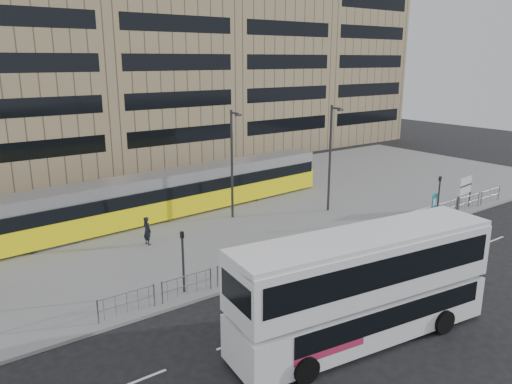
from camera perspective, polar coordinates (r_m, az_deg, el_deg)
ground at (r=29.66m, az=9.43°, el=-7.23°), size 120.00×120.00×0.00m
plaza at (r=38.41m, az=-3.46°, el=-1.75°), size 64.00×24.00×0.15m
kerb at (r=29.66m, az=9.37°, el=-7.06°), size 64.00×0.25×0.17m
building_row at (r=57.39m, az=-15.07°, el=16.28°), size 70.40×18.40×31.20m
pedestrian_barrier at (r=31.01m, az=11.43°, el=-4.39°), size 32.07×0.07×1.10m
road_markings at (r=28.02m, az=16.81°, el=-9.04°), size 62.00×0.12×0.01m
double_decker_bus at (r=20.62m, az=12.20°, el=-10.17°), size 11.61×4.13×4.54m
tram at (r=36.31m, az=-9.70°, el=-0.18°), size 27.10×4.48×3.18m
station_sign at (r=40.42m, az=22.79°, el=0.53°), size 2.12×0.32×2.44m
ad_panel at (r=38.64m, az=19.73°, el=-1.08°), size 0.78×0.21×1.47m
pedestrian at (r=31.02m, az=-12.34°, el=-4.34°), size 0.52×0.70×1.76m
traffic_light_west at (r=24.15m, az=-8.36°, el=-7.01°), size 0.17×0.21×3.10m
traffic_light_east at (r=37.05m, az=20.19°, el=0.00°), size 0.20×0.23×3.10m
lamp_post_west at (r=34.68m, az=-2.72°, el=3.70°), size 0.45×1.04×7.63m
lamp_post_east at (r=36.71m, az=8.53°, el=4.31°), size 0.45×1.04×7.80m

